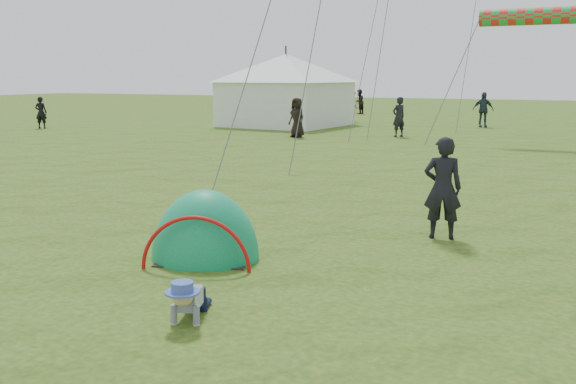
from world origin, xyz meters
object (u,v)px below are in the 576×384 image
at_px(standing_adult, 443,188).
at_px(popup_tent, 206,259).
at_px(event_marquee, 286,87).
at_px(crawling_toddler, 188,298).

bearing_deg(standing_adult, popup_tent, 28.19).
distance_m(popup_tent, event_marquee, 25.23).
height_order(standing_adult, event_marquee, event_marquee).
bearing_deg(popup_tent, event_marquee, 93.95).
bearing_deg(popup_tent, crawling_toddler, -80.83).
xyz_separation_m(crawling_toddler, event_marquee, (-10.93, 25.27, 1.74)).
bearing_deg(standing_adult, crawling_toddler, 55.36).
distance_m(popup_tent, standing_adult, 3.94).
relative_size(standing_adult, event_marquee, 0.28).
bearing_deg(event_marquee, crawling_toddler, -61.52).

